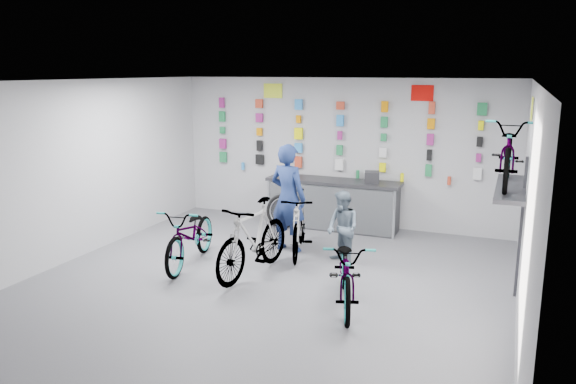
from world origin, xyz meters
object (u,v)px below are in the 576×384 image
at_px(bike_center, 253,238).
at_px(bike_right, 347,271).
at_px(clerk, 288,198).
at_px(customer, 343,228).
at_px(counter, 333,205).
at_px(bike_service, 299,224).
at_px(bike_left, 191,235).

distance_m(bike_center, bike_right, 1.80).
bearing_deg(clerk, customer, 176.26).
bearing_deg(counter, bike_service, -91.45).
height_order(counter, bike_service, bike_service).
distance_m(counter, bike_right, 3.84).
bearing_deg(bike_left, bike_service, 28.80).
distance_m(bike_center, clerk, 1.39).
bearing_deg(bike_right, bike_center, 141.86).
bearing_deg(counter, bike_right, -69.45).
bearing_deg(counter, bike_center, -96.61).
height_order(bike_right, customer, customer).
bearing_deg(customer, bike_left, -119.55).
relative_size(counter, clerk, 1.41).
xyz_separation_m(counter, clerk, (-0.31, -1.64, 0.47)).
bearing_deg(bike_center, customer, 49.02).
height_order(counter, bike_right, counter).
height_order(bike_center, customer, customer).
bearing_deg(bike_right, customer, 90.36).
relative_size(bike_left, bike_right, 1.02).
xyz_separation_m(bike_left, bike_right, (2.84, -0.63, -0.01)).
relative_size(bike_center, customer, 1.61).
height_order(bike_service, clerk, clerk).
xyz_separation_m(counter, bike_center, (-0.35, -2.99, 0.10)).
bearing_deg(customer, clerk, -159.66).
relative_size(bike_left, bike_center, 0.98).
bearing_deg(bike_left, customer, 13.39).
distance_m(bike_right, bike_service, 2.27).
xyz_separation_m(bike_left, bike_service, (1.44, 1.16, 0.05)).
xyz_separation_m(bike_center, clerk, (0.04, 1.35, 0.36)).
xyz_separation_m(clerk, customer, (1.10, -0.33, -0.34)).
relative_size(bike_left, bike_service, 1.05).
distance_m(bike_left, bike_service, 1.85).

